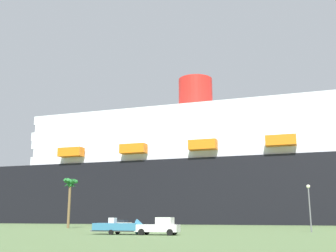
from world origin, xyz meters
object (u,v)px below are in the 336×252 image
at_px(pickup_truck, 159,227).
at_px(palm_tree, 70,188).
at_px(parked_car_white_van, 120,223).
at_px(cruise_ship, 283,172).
at_px(small_boat_on_trailer, 122,227).
at_px(street_lamp, 309,200).

height_order(pickup_truck, palm_tree, palm_tree).
bearing_deg(palm_tree, parked_car_white_van, 45.41).
bearing_deg(pickup_truck, cruise_ship, 79.21).
distance_m(small_boat_on_trailer, palm_tree, 32.01).
xyz_separation_m(cruise_ship, small_boat_on_trailer, (-19.88, -77.50, -14.51)).
height_order(pickup_truck, parked_car_white_van, pickup_truck).
xyz_separation_m(pickup_truck, parked_car_white_van, (-18.50, 30.84, -0.21)).
height_order(pickup_truck, small_boat_on_trailer, pickup_truck).
height_order(cruise_ship, palm_tree, cruise_ship).
height_order(small_boat_on_trailer, street_lamp, street_lamp).
height_order(street_lamp, parked_car_white_van, street_lamp).
relative_size(small_boat_on_trailer, parked_car_white_van, 1.71).
bearing_deg(pickup_truck, street_lamp, 37.72).
relative_size(cruise_ship, pickup_truck, 39.66).
distance_m(cruise_ship, small_boat_on_trailer, 81.31).
bearing_deg(parked_car_white_van, street_lamp, -23.41).
bearing_deg(pickup_truck, palm_tree, 138.96).
relative_size(palm_tree, street_lamp, 1.40).
relative_size(street_lamp, parked_car_white_van, 1.41).
distance_m(pickup_truck, palm_tree, 35.58).
xyz_separation_m(pickup_truck, small_boat_on_trailer, (-5.11, -0.01, -0.09)).
distance_m(cruise_ship, pickup_truck, 80.20).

